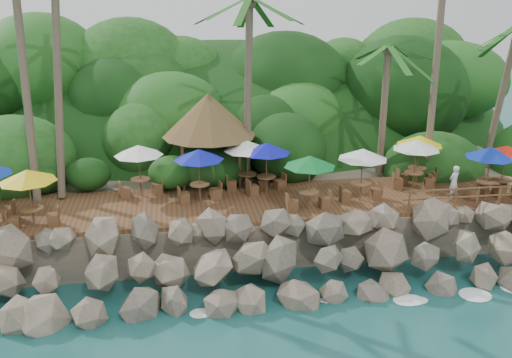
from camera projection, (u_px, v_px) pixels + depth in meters
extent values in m
plane|color=#19514F|center=(279.00, 311.00, 21.95)|extent=(140.00, 140.00, 0.00)
cube|color=gray|center=(233.00, 164.00, 36.58)|extent=(32.00, 25.20, 2.10)
ellipsoid|color=#143811|center=(222.00, 149.00, 43.94)|extent=(44.80, 28.00, 15.40)
cube|color=brown|center=(256.00, 203.00, 26.86)|extent=(26.00, 5.00, 0.20)
ellipsoid|color=white|center=(39.00, 326.00, 20.93)|extent=(1.20, 0.80, 0.06)
ellipsoid|color=white|center=(122.00, 319.00, 21.36)|extent=(1.20, 0.80, 0.06)
ellipsoid|color=white|center=(202.00, 312.00, 21.79)|extent=(1.20, 0.80, 0.06)
ellipsoid|color=white|center=(278.00, 306.00, 22.22)|extent=(1.20, 0.80, 0.06)
ellipsoid|color=white|center=(351.00, 300.00, 22.65)|extent=(1.20, 0.80, 0.06)
ellipsoid|color=white|center=(422.00, 294.00, 23.08)|extent=(1.20, 0.80, 0.06)
ellipsoid|color=white|center=(490.00, 289.00, 23.51)|extent=(1.20, 0.80, 0.06)
cylinder|color=brown|center=(25.00, 81.00, 25.37)|extent=(0.57, 2.30, 11.15)
cylinder|color=brown|center=(57.00, 48.00, 25.77)|extent=(1.19, 2.36, 13.92)
cylinder|color=brown|center=(248.00, 94.00, 28.13)|extent=(0.63, 0.79, 9.12)
cylinder|color=brown|center=(384.00, 112.00, 29.77)|extent=(0.48, 0.56, 6.79)
ellipsoid|color=#23601E|center=(389.00, 46.00, 28.68)|extent=(6.00, 6.00, 2.40)
cylinder|color=brown|center=(436.00, 64.00, 28.48)|extent=(1.09, 1.97, 11.85)
cylinder|color=brown|center=(500.00, 100.00, 30.15)|extent=(0.64, 1.42, 7.77)
ellipsoid|color=#23601E|center=(511.00, 25.00, 28.90)|extent=(6.00, 6.00, 2.40)
cylinder|color=brown|center=(183.00, 167.00, 27.85)|extent=(0.16, 0.16, 2.40)
cylinder|color=brown|center=(240.00, 165.00, 28.25)|extent=(0.16, 0.16, 2.40)
cylinder|color=brown|center=(182.00, 152.00, 30.47)|extent=(0.16, 0.16, 2.40)
cylinder|color=brown|center=(233.00, 150.00, 30.87)|extent=(0.16, 0.16, 2.40)
cone|color=brown|center=(208.00, 115.00, 28.62)|extent=(4.80, 4.80, 2.20)
cylinder|color=brown|center=(500.00, 188.00, 27.33)|extent=(0.09, 0.09, 0.83)
cylinder|color=brown|center=(502.00, 180.00, 27.19)|extent=(0.94, 0.94, 0.06)
cylinder|color=brown|center=(503.00, 172.00, 27.07)|extent=(0.06, 0.06, 2.46)
cone|color=red|center=(506.00, 151.00, 26.73)|extent=(2.35, 2.35, 0.50)
cube|color=brown|center=(483.00, 190.00, 27.51)|extent=(0.59, 0.59, 0.51)
cylinder|color=brown|center=(33.00, 218.00, 23.79)|extent=(0.09, 0.09, 0.83)
cylinder|color=brown|center=(32.00, 208.00, 23.66)|extent=(0.94, 0.94, 0.06)
cylinder|color=brown|center=(31.00, 200.00, 23.53)|extent=(0.06, 0.06, 2.46)
cone|color=yellow|center=(28.00, 175.00, 23.19)|extent=(2.35, 2.35, 0.50)
cube|color=brown|center=(14.00, 223.00, 23.66)|extent=(0.51, 0.51, 0.51)
cube|color=brown|center=(53.00, 219.00, 24.03)|extent=(0.51, 0.51, 0.51)
cylinder|color=brown|center=(200.00, 193.00, 26.69)|extent=(0.09, 0.09, 0.83)
cylinder|color=brown|center=(200.00, 184.00, 26.56)|extent=(0.94, 0.94, 0.06)
cylinder|color=brown|center=(199.00, 176.00, 26.43)|extent=(0.06, 0.06, 2.46)
cone|color=#0C15A8|center=(199.00, 155.00, 26.09)|extent=(2.35, 2.35, 0.50)
cube|color=brown|center=(184.00, 198.00, 26.47)|extent=(0.56, 0.56, 0.51)
cube|color=brown|center=(216.00, 194.00, 27.02)|extent=(0.56, 0.56, 0.51)
cylinder|color=brown|center=(486.00, 190.00, 27.05)|extent=(0.09, 0.09, 0.83)
cylinder|color=brown|center=(487.00, 182.00, 26.92)|extent=(0.94, 0.94, 0.06)
cylinder|color=brown|center=(488.00, 174.00, 26.79)|extent=(0.06, 0.06, 2.46)
cone|color=#0C269F|center=(491.00, 152.00, 26.45)|extent=(2.35, 2.35, 0.50)
cube|color=brown|center=(471.00, 195.00, 26.88)|extent=(0.54, 0.54, 0.51)
cube|color=brown|center=(499.00, 191.00, 27.33)|extent=(0.54, 0.54, 0.51)
cube|color=brown|center=(9.00, 213.00, 24.72)|extent=(0.52, 0.52, 0.51)
cylinder|color=brown|center=(360.00, 192.00, 26.80)|extent=(0.09, 0.09, 0.83)
cylinder|color=brown|center=(361.00, 183.00, 26.66)|extent=(0.94, 0.94, 0.06)
cylinder|color=brown|center=(362.00, 176.00, 26.53)|extent=(0.06, 0.06, 2.46)
cone|color=white|center=(363.00, 154.00, 26.19)|extent=(2.35, 2.35, 0.50)
cube|color=brown|center=(345.00, 196.00, 26.68)|extent=(0.51, 0.51, 0.51)
cube|color=brown|center=(376.00, 194.00, 27.02)|extent=(0.51, 0.51, 0.51)
cylinder|color=brown|center=(248.00, 182.00, 28.16)|extent=(0.09, 0.09, 0.83)
cylinder|color=brown|center=(247.00, 174.00, 28.02)|extent=(0.94, 0.94, 0.06)
cylinder|color=brown|center=(247.00, 166.00, 27.90)|extent=(0.06, 0.06, 2.46)
cone|color=white|center=(247.00, 146.00, 27.56)|extent=(2.35, 2.35, 0.50)
cube|color=brown|center=(232.00, 185.00, 28.18)|extent=(0.52, 0.52, 0.51)
cube|color=brown|center=(263.00, 185.00, 28.25)|extent=(0.52, 0.52, 0.51)
cylinder|color=brown|center=(413.00, 181.00, 28.36)|extent=(0.09, 0.09, 0.83)
cylinder|color=brown|center=(414.00, 173.00, 28.22)|extent=(0.94, 0.94, 0.06)
cylinder|color=brown|center=(415.00, 165.00, 28.10)|extent=(0.06, 0.06, 2.46)
cone|color=white|center=(417.00, 145.00, 27.75)|extent=(2.35, 2.35, 0.50)
cube|color=brown|center=(397.00, 184.00, 28.40)|extent=(0.53, 0.53, 0.51)
cube|color=brown|center=(428.00, 184.00, 28.42)|extent=(0.53, 0.53, 0.51)
cylinder|color=brown|center=(141.00, 188.00, 27.39)|extent=(0.09, 0.09, 0.83)
cylinder|color=brown|center=(140.00, 179.00, 27.25)|extent=(0.94, 0.94, 0.06)
cylinder|color=brown|center=(140.00, 172.00, 27.13)|extent=(0.06, 0.06, 2.46)
cone|color=white|center=(138.00, 150.00, 26.78)|extent=(2.35, 2.35, 0.50)
cube|color=brown|center=(125.00, 193.00, 27.16)|extent=(0.57, 0.57, 0.51)
cube|color=brown|center=(157.00, 188.00, 27.72)|extent=(0.57, 0.57, 0.51)
cylinder|color=brown|center=(416.00, 176.00, 29.12)|extent=(0.09, 0.09, 0.83)
cylinder|color=brown|center=(417.00, 168.00, 28.98)|extent=(0.94, 0.94, 0.06)
cylinder|color=brown|center=(418.00, 160.00, 28.86)|extent=(0.06, 0.06, 2.46)
cone|color=yellow|center=(420.00, 140.00, 28.51)|extent=(2.35, 2.35, 0.50)
cube|color=brown|center=(402.00, 179.00, 29.03)|extent=(0.48, 0.48, 0.51)
cube|color=brown|center=(430.00, 178.00, 29.30)|extent=(0.48, 0.48, 0.51)
cylinder|color=brown|center=(309.00, 201.00, 25.71)|extent=(0.09, 0.09, 0.83)
cylinder|color=brown|center=(309.00, 192.00, 25.57)|extent=(0.94, 0.94, 0.06)
cylinder|color=brown|center=(309.00, 184.00, 25.44)|extent=(0.06, 0.06, 2.46)
cone|color=#0C6D2A|center=(310.00, 161.00, 25.10)|extent=(2.35, 2.35, 0.50)
cube|color=brown|center=(292.00, 205.00, 25.59)|extent=(0.51, 0.51, 0.51)
cube|color=brown|center=(325.00, 202.00, 25.93)|extent=(0.51, 0.51, 0.51)
cylinder|color=brown|center=(266.00, 185.00, 27.77)|extent=(0.09, 0.09, 0.83)
cylinder|color=brown|center=(266.00, 177.00, 27.63)|extent=(0.94, 0.94, 0.06)
cylinder|color=brown|center=(266.00, 169.00, 27.51)|extent=(0.06, 0.06, 2.46)
cone|color=#0D11AE|center=(267.00, 148.00, 27.16)|extent=(2.35, 2.35, 0.50)
cube|color=brown|center=(252.00, 190.00, 27.45)|extent=(0.61, 0.61, 0.51)
cube|color=brown|center=(280.00, 185.00, 28.19)|extent=(0.61, 0.61, 0.51)
cylinder|color=brown|center=(409.00, 201.00, 25.42)|extent=(0.10, 0.10, 1.00)
cylinder|color=brown|center=(433.00, 200.00, 25.57)|extent=(0.10, 0.10, 1.00)
cylinder|color=brown|center=(455.00, 198.00, 25.73)|extent=(0.10, 0.10, 1.00)
cylinder|color=brown|center=(478.00, 197.00, 25.89)|extent=(0.10, 0.10, 1.00)
cylinder|color=brown|center=(500.00, 196.00, 26.05)|extent=(0.10, 0.10, 1.00)
cube|color=brown|center=(490.00, 187.00, 25.82)|extent=(8.30, 0.06, 0.06)
cube|color=brown|center=(489.00, 195.00, 25.95)|extent=(8.30, 0.06, 0.06)
imported|color=white|center=(454.00, 182.00, 26.86)|extent=(0.71, 0.61, 1.65)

